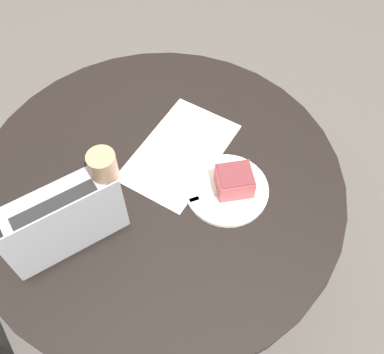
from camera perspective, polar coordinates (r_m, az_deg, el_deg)
ground_plane at (r=1.91m, az=-2.93°, el=-12.22°), size 12.00×12.00×0.00m
dining_table at (r=1.38m, az=-3.98°, el=-3.31°), size 1.05×1.05×0.72m
paper_document at (r=1.31m, az=-1.56°, el=3.23°), size 0.38×0.25×0.00m
plate at (r=1.24m, az=4.41°, el=-1.58°), size 0.23×0.23×0.01m
cake_slice at (r=1.21m, az=5.42°, el=-0.50°), size 0.13×0.13×0.07m
fork at (r=1.22m, az=2.60°, el=-2.16°), size 0.15×0.11×0.00m
coffee_glass at (r=1.25m, az=-11.22°, el=1.31°), size 0.08×0.08×0.09m
laptop at (r=1.20m, az=-16.10°, el=-5.38°), size 0.35×0.32×0.22m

